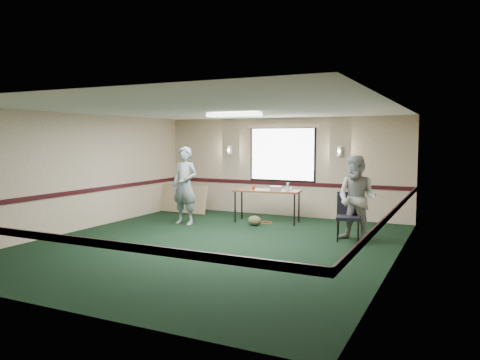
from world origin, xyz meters
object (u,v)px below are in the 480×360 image
at_px(projector, 276,188).
at_px(person_left, 185,186).
at_px(person_right, 357,199).
at_px(conference_chair, 348,212).
at_px(folding_table, 267,192).

xyz_separation_m(projector, person_left, (-1.93, -1.23, 0.09)).
xyz_separation_m(person_left, person_right, (4.26, -0.12, -0.08)).
bearing_deg(person_right, conference_chair, 175.56).
bearing_deg(person_right, folding_table, 168.10).
height_order(projector, person_left, person_left).
relative_size(folding_table, conference_chair, 1.73).
bearing_deg(folding_table, person_right, -33.09).
xyz_separation_m(folding_table, person_left, (-1.74, -1.12, 0.19)).
distance_m(projector, person_right, 2.69).
distance_m(conference_chair, person_left, 4.09).
bearing_deg(person_right, projector, 164.30).
relative_size(folding_table, person_right, 0.97).
relative_size(projector, person_left, 0.14).
xyz_separation_m(projector, person_right, (2.33, -1.35, 0.01)).
relative_size(projector, person_right, 0.15).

